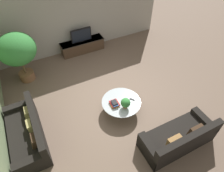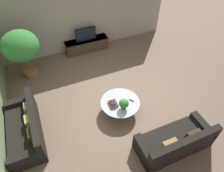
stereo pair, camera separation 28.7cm
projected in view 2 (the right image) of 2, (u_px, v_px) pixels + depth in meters
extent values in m
plane|color=brown|center=(112.00, 98.00, 6.57)|extent=(24.00, 24.00, 0.00)
cube|color=#A39E93|center=(78.00, 13.00, 7.63)|extent=(7.40, 0.12, 3.00)
cube|color=#473323|center=(87.00, 45.00, 8.34)|extent=(1.75, 0.48, 0.49)
cube|color=#2D2823|center=(86.00, 40.00, 8.17)|extent=(1.79, 0.50, 0.02)
cube|color=black|center=(86.00, 34.00, 7.98)|extent=(0.83, 0.08, 0.53)
cube|color=black|center=(86.00, 35.00, 7.95)|extent=(0.76, 0.00, 0.48)
cube|color=black|center=(86.00, 40.00, 8.16)|extent=(0.25, 0.13, 0.02)
cylinder|color=#756656|center=(120.00, 110.00, 6.20)|extent=(0.64, 0.64, 0.02)
cylinder|color=#756656|center=(120.00, 107.00, 6.07)|extent=(0.10, 0.10, 0.39)
cylinder|color=#A8B2B7|center=(120.00, 102.00, 5.92)|extent=(1.17, 1.17, 0.02)
cube|color=black|center=(25.00, 131.00, 5.45)|extent=(0.84, 2.02, 0.42)
cube|color=black|center=(33.00, 118.00, 5.25)|extent=(0.16, 2.02, 0.42)
cube|color=black|center=(21.00, 106.00, 6.00)|extent=(0.84, 0.20, 0.54)
cube|color=black|center=(28.00, 159.00, 4.81)|extent=(0.84, 0.20, 0.54)
cube|color=tan|center=(26.00, 109.00, 5.57)|extent=(0.16, 0.28, 0.27)
cube|color=tan|center=(28.00, 122.00, 5.26)|extent=(0.14, 0.29, 0.27)
cube|color=#422D1E|center=(30.00, 136.00, 4.95)|extent=(0.17, 0.30, 0.29)
cube|color=black|center=(173.00, 142.00, 5.21)|extent=(1.97, 0.84, 0.42)
cube|color=black|center=(186.00, 145.00, 4.70)|extent=(1.97, 0.16, 0.42)
cube|color=black|center=(201.00, 129.00, 5.42)|extent=(0.20, 0.84, 0.54)
cube|color=black|center=(144.00, 153.00, 4.93)|extent=(0.20, 0.84, 0.54)
cube|color=#422D1E|center=(192.00, 135.00, 4.93)|extent=(0.36, 0.15, 0.34)
cube|color=olive|center=(169.00, 145.00, 4.74)|extent=(0.36, 0.14, 0.33)
cylinder|color=brown|center=(31.00, 72.00, 7.28)|extent=(0.51, 0.51, 0.30)
cylinder|color=brown|center=(28.00, 64.00, 7.01)|extent=(0.08, 0.08, 0.46)
ellipsoid|color=#337F38|center=(21.00, 46.00, 6.48)|extent=(1.22, 1.22, 1.04)
cylinder|color=brown|center=(124.00, 107.00, 5.73)|extent=(0.14, 0.14, 0.08)
sphere|color=#337F38|center=(124.00, 103.00, 5.62)|extent=(0.28, 0.28, 0.28)
cube|color=gold|center=(113.00, 104.00, 5.84)|extent=(0.26, 0.29, 0.03)
cube|color=#A32823|center=(113.00, 103.00, 5.82)|extent=(0.25, 0.29, 0.04)
cube|color=#2D4C84|center=(113.00, 103.00, 5.78)|extent=(0.19, 0.27, 0.03)
cube|color=#232326|center=(113.00, 102.00, 5.76)|extent=(0.14, 0.19, 0.03)
cube|color=black|center=(131.00, 100.00, 5.96)|extent=(0.12, 0.16, 0.02)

